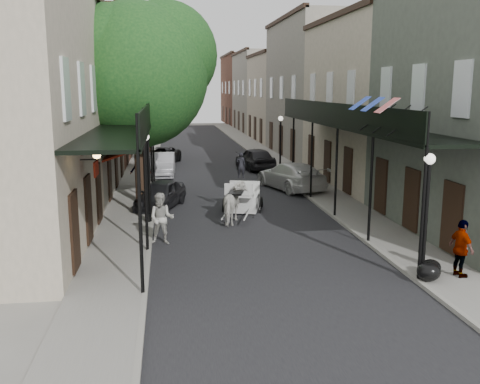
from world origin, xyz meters
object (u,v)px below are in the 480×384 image
object	(u,v)px
tree_near	(144,69)
car_left_near	(161,194)
car_right_far	(255,158)
pedestrian_walking	(162,219)
tree_far	(151,85)
car_left_mid	(162,165)
pedestrian_sidewalk_left	(141,168)
carriage	(243,186)
pedestrian_sidewalk_right	(461,249)
horse	(236,203)
car_right_near	(291,176)
lamppost_right_far	(280,144)
lamppost_left	(147,176)
car_left_far	(162,156)
lamppost_right_near	(426,215)

from	to	relation	value
tree_near	car_left_near	distance (m)	5.97
car_right_far	pedestrian_walking	bearing A→B (deg)	60.21
tree_far	car_left_mid	bearing A→B (deg)	-83.86
pedestrian_walking	pedestrian_sidewalk_left	distance (m)	12.10
tree_near	pedestrian_walking	bearing A→B (deg)	-84.45
carriage	car_left_near	xyz separation A→B (m)	(-3.87, 0.72, -0.44)
pedestrian_sidewalk_right	car_right_far	bearing A→B (deg)	-1.31
horse	car_left_near	distance (m)	4.56
car_right_near	pedestrian_sidewalk_right	bearing A→B (deg)	79.95
car_left_near	lamppost_right_far	bearing A→B (deg)	69.09
tree_near	lamppost_left	world-z (taller)	tree_near
car_left_far	car_right_near	xyz separation A→B (m)	(7.20, -11.17, 0.14)
lamppost_left	car_right_near	bearing A→B (deg)	41.58
tree_far	pedestrian_walking	size ratio (longest dim) A/B	4.50
lamppost_right_far	pedestrian_walking	xyz separation A→B (m)	(-7.60, -15.00, -1.09)
car_left_mid	car_left_far	size ratio (longest dim) A/B	1.02
car_right_far	tree_far	bearing A→B (deg)	-37.38
car_left_far	lamppost_right_near	bearing A→B (deg)	-59.70
carriage	pedestrian_sidewalk_right	size ratio (longest dim) A/B	1.63
lamppost_left	lamppost_right_far	size ratio (longest dim) A/B	1.00
pedestrian_walking	car_left_mid	distance (m)	15.18
car_right_far	pedestrian_sidewalk_left	bearing A→B (deg)	25.67
lamppost_right_near	car_left_near	xyz separation A→B (m)	(-7.70, 11.00, -1.39)
lamppost_left	car_right_far	size ratio (longest dim) A/B	0.82
tree_near	car_left_mid	bearing A→B (deg)	85.73
tree_far	car_left_mid	world-z (taller)	tree_far
lamppost_left	car_left_far	distance (m)	18.06
pedestrian_walking	car_right_far	world-z (taller)	pedestrian_walking
lamppost_right_far	car_right_near	xyz separation A→B (m)	(-0.50, -5.17, -1.28)
carriage	car_right_far	size ratio (longest dim) A/B	0.63
lamppost_right_far	car_left_near	xyz separation A→B (m)	(-7.70, -9.00, -1.39)
tree_near	tree_far	world-z (taller)	tree_near
tree_far	pedestrian_walking	xyz separation A→B (m)	(0.75, -21.18, -4.88)
tree_far	lamppost_right_near	distance (m)	27.74
tree_far	car_left_near	world-z (taller)	tree_far
lamppost_right_far	car_left_mid	distance (m)	7.81
lamppost_right_near	lamppost_left	distance (m)	11.46
carriage	pedestrian_sidewalk_right	xyz separation A→B (m)	(5.01, -10.28, -0.11)
lamppost_right_far	pedestrian_sidewalk_right	size ratio (longest dim) A/B	2.13
tree_far	pedestrian_sidewalk_right	size ratio (longest dim) A/B	4.95
lamppost_left	pedestrian_sidewalk_left	size ratio (longest dim) A/B	2.01
horse	carriage	size ratio (longest dim) A/B	0.71
lamppost_right_near	car_left_far	size ratio (longest dim) A/B	0.82
tree_near	car_right_near	world-z (taller)	tree_near
pedestrian_sidewalk_left	pedestrian_sidewalk_right	xyz separation A→B (m)	(10.07, -17.03, -0.06)
tree_far	pedestrian_sidewalk_left	distance (m)	10.34
tree_far	carriage	bearing A→B (deg)	-74.14
pedestrian_walking	pedestrian_sidewalk_right	world-z (taller)	pedestrian_walking
lamppost_right_near	pedestrian_sidewalk_left	bearing A→B (deg)	117.57
pedestrian_sidewalk_right	car_right_far	distance (m)	22.61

